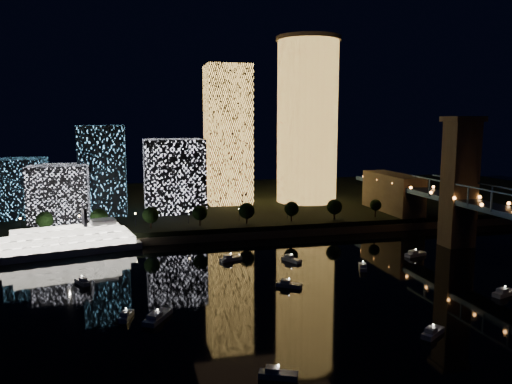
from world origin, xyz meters
TOP-DOWN VIEW (x-y plane):
  - ground at (0.00, 0.00)m, footprint 520.00×520.00m
  - far_bank at (0.00, 160.00)m, footprint 420.00×160.00m
  - seawall at (0.00, 82.00)m, footprint 420.00×6.00m
  - tower_cylindrical at (34.71, 138.16)m, footprint 34.00×34.00m
  - tower_rectangular at (-7.22, 143.74)m, footprint 22.54×22.54m
  - midrise_blocks at (-67.44, 124.88)m, footprint 91.07×39.64m
  - riverboat at (-83.14, 73.92)m, footprint 57.31×23.44m
  - motorboats at (-7.89, 13.24)m, footprint 122.25×86.03m
  - esplanade_trees at (-34.24, 88.00)m, footprint 165.87×6.95m
  - street_lamps at (-34.00, 94.00)m, footprint 132.70×0.70m

SIDE VIEW (x-z plane):
  - ground at x=0.00m, z-range 0.00..0.00m
  - motorboats at x=-7.89m, z-range -0.58..2.20m
  - seawall at x=0.00m, z-range 0.00..3.00m
  - far_bank at x=0.00m, z-range 0.00..5.00m
  - riverboat at x=-83.14m, z-range -4.13..12.82m
  - street_lamps at x=-34.00m, z-range 6.20..11.85m
  - esplanade_trees at x=-34.24m, z-range 5.99..14.96m
  - midrise_blocks at x=-67.44m, z-range 1.20..42.43m
  - tower_rectangular at x=-7.22m, z-range 5.00..76.72m
  - tower_cylindrical at x=34.71m, z-range 5.13..91.57m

